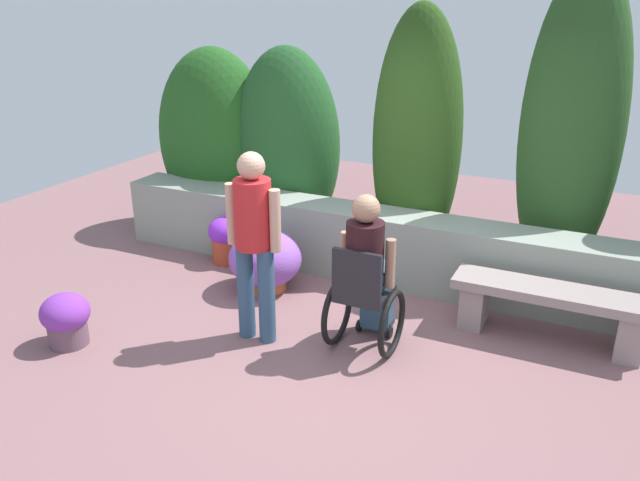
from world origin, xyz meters
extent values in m
plane|color=#845C5F|center=(0.00, 0.00, 0.00)|extent=(11.47, 11.47, 0.00)
cube|color=gray|center=(0.00, 1.48, 0.35)|extent=(6.22, 0.49, 0.71)
ellipsoid|color=#23591E|center=(-2.52, 2.13, 1.08)|extent=(1.47, 1.03, 2.16)
ellipsoid|color=#215324|center=(-1.55, 2.13, 1.10)|extent=(1.26, 0.88, 2.21)
ellipsoid|color=#2A4E19|center=(0.01, 2.00, 1.34)|extent=(0.92, 0.64, 2.67)
ellipsoid|color=#285021|center=(1.44, 2.21, 1.53)|extent=(0.95, 0.67, 3.05)
cube|color=gray|center=(0.95, 0.92, 0.20)|extent=(0.20, 0.33, 0.39)
cube|color=gray|center=(2.19, 0.92, 0.20)|extent=(0.20, 0.33, 0.39)
cube|color=gray|center=(1.57, 0.92, 0.44)|extent=(1.61, 0.39, 0.08)
cube|color=black|center=(0.23, 0.12, 0.50)|extent=(0.40, 0.40, 0.06)
cube|color=black|center=(0.23, -0.06, 0.73)|extent=(0.40, 0.04, 0.40)
cube|color=black|center=(0.23, 0.44, 0.10)|extent=(0.28, 0.12, 0.03)
torus|color=black|center=(-0.01, 0.12, 0.28)|extent=(0.05, 0.56, 0.56)
torus|color=black|center=(0.47, 0.12, 0.28)|extent=(0.05, 0.56, 0.56)
cylinder|color=black|center=(0.09, 0.37, 0.05)|extent=(0.03, 0.10, 0.10)
cylinder|color=black|center=(0.37, 0.37, 0.05)|extent=(0.03, 0.10, 0.10)
cube|color=#305069|center=(0.23, 0.22, 0.61)|extent=(0.30, 0.40, 0.16)
cube|color=#305069|center=(0.23, 0.42, 0.27)|extent=(0.26, 0.14, 0.43)
cylinder|color=black|center=(0.23, 0.10, 0.86)|extent=(0.30, 0.30, 0.50)
cylinder|color=#A2775C|center=(0.04, 0.16, 0.78)|extent=(0.08, 0.08, 0.40)
cylinder|color=#A2775C|center=(0.42, 0.16, 0.78)|extent=(0.08, 0.08, 0.40)
sphere|color=#A2775C|center=(0.23, 0.10, 1.22)|extent=(0.22, 0.22, 0.22)
cylinder|color=#31506D|center=(-0.75, -0.11, 0.42)|extent=(0.14, 0.14, 0.83)
cylinder|color=#31506D|center=(-0.55, -0.11, 0.42)|extent=(0.14, 0.14, 0.83)
cylinder|color=red|center=(-0.65, -0.11, 1.11)|extent=(0.30, 0.30, 0.56)
cylinder|color=tan|center=(-0.85, -0.11, 1.08)|extent=(0.09, 0.09, 0.51)
cylinder|color=tan|center=(-0.45, -0.11, 1.08)|extent=(0.09, 0.09, 0.51)
sphere|color=tan|center=(-0.65, -0.11, 1.50)|extent=(0.22, 0.22, 0.22)
cylinder|color=#634858|center=(-2.02, -0.88, 0.10)|extent=(0.32, 0.32, 0.21)
ellipsoid|color=#193A23|center=(-2.02, -0.88, 0.25)|extent=(0.35, 0.35, 0.11)
ellipsoid|color=purple|center=(-2.02, -0.88, 0.29)|extent=(0.40, 0.40, 0.32)
cylinder|color=#A94026|center=(-1.79, 1.15, 0.14)|extent=(0.30, 0.30, 0.28)
ellipsoid|color=#2D6F2B|center=(-1.79, 1.15, 0.31)|extent=(0.33, 0.33, 0.11)
ellipsoid|color=purple|center=(-1.79, 1.15, 0.36)|extent=(0.36, 0.36, 0.30)
cylinder|color=#BC6539|center=(-1.06, 0.75, 0.09)|extent=(0.40, 0.40, 0.18)
ellipsoid|color=#305926|center=(-1.06, 0.75, 0.25)|extent=(0.44, 0.44, 0.19)
ellipsoid|color=#8C53BC|center=(-1.06, 0.75, 0.33)|extent=(0.71, 0.71, 0.54)
camera|label=1|loc=(1.91, -4.23, 2.78)|focal=36.30mm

